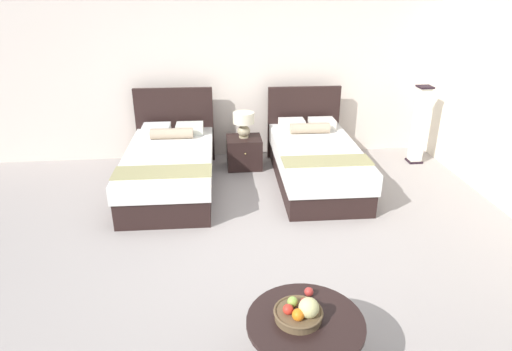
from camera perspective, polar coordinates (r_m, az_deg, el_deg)
The scene contains 10 objects.
ground_plane at distance 4.91m, azimuth -0.11°, elevation -8.94°, with size 10.04×9.28×0.02m, color #A29894.
wall_back at distance 7.10m, azimuth -2.50°, elevation 12.64°, with size 10.04×0.12×2.55m, color silver.
bed_near_window at distance 6.17m, azimuth -10.96°, elevation 1.09°, with size 1.22×2.23×1.17m.
bed_near_corner at distance 6.30m, azimuth 7.62°, elevation 1.88°, with size 1.17×2.21×1.15m.
nightstand at distance 6.79m, azimuth -1.54°, elevation 2.99°, with size 0.52×0.49×0.47m.
table_lamp at distance 6.65m, azimuth -1.59°, elevation 6.93°, with size 0.32×0.32×0.39m.
coffee_table at distance 3.38m, azimuth 6.32°, elevation -19.38°, with size 0.84×0.84×0.45m.
fruit_bowl at distance 3.27m, azimuth 5.69°, elevation -17.06°, with size 0.35×0.35×0.20m.
loose_apple at distance 3.50m, azimuth 6.81°, elevation -14.63°, with size 0.07×0.07×0.07m.
floor_lamp_corner at distance 7.31m, azimuth 20.25°, elevation 6.08°, with size 0.21×0.21×1.21m.
Camera 1 is at (-0.42, -4.11, 2.65)m, focal length 31.12 mm.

